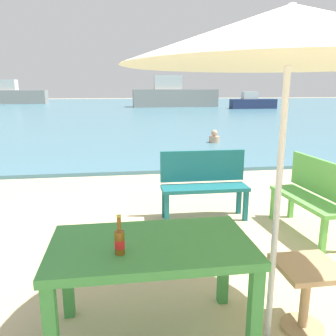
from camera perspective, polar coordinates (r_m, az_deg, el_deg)
ground_plane at (r=3.05m, az=20.41°, el=-24.04°), size 120.00×120.00×0.00m
sea_water at (r=32.17m, az=-6.13°, el=9.96°), size 120.00×50.00×0.08m
picnic_table_green at (r=2.49m, az=-2.75°, el=-14.46°), size 1.40×0.80×0.76m
beer_bottle_amber at (r=2.27m, az=-8.04°, el=-11.81°), size 0.07×0.07×0.26m
patio_umbrella at (r=2.37m, az=19.63°, el=20.01°), size 2.10×2.10×2.30m
side_table_wood at (r=2.90m, az=21.94°, el=-17.94°), size 0.44×0.44×0.54m
bench_teal_center at (r=4.83m, az=5.95°, el=-2.07°), size 1.20×0.37×0.95m
bench_green_left at (r=4.63m, az=22.86°, el=-3.75°), size 0.43×1.22×0.95m
swimmer_person at (r=11.22m, az=7.69°, el=5.04°), size 0.34×0.34×0.41m
boat_barge at (r=32.48m, az=0.96°, el=11.92°), size 7.74×2.11×2.81m
boat_sailboat at (r=42.23m, az=-24.49°, el=10.95°), size 7.14×1.95×2.60m
boat_cargo_ship at (r=30.51m, az=13.85°, el=10.52°), size 3.87×1.05×1.41m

